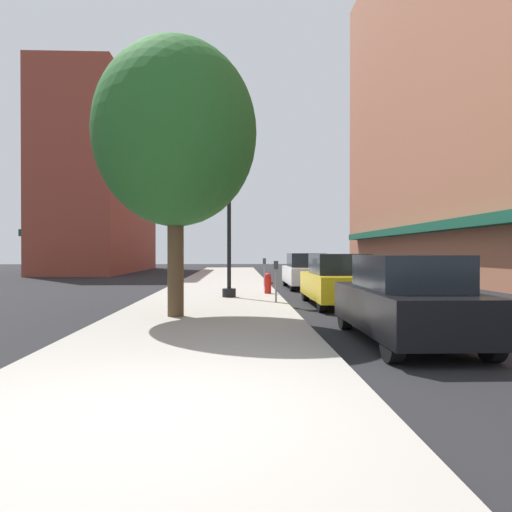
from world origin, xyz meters
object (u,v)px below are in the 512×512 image
car_black (406,300)px  car_white (305,271)px  lamppost (229,210)px  car_yellow (337,281)px  fire_hydrant (268,283)px  parking_meter_near (276,276)px  tree_near (175,134)px  parking_meter_far (264,269)px

car_black → car_white: 13.27m
car_white → car_black: bearing=-89.6°
lamppost → car_yellow: bearing=-28.1°
fire_hydrant → parking_meter_near: bearing=-88.8°
car_white → tree_near: bearing=-114.2°
parking_meter_far → car_white: bearing=10.0°
fire_hydrant → parking_meter_far: (0.07, 3.57, 0.43)m
car_black → parking_meter_near: bearing=106.7°
fire_hydrant → parking_meter_far: parking_meter_far is taller
parking_meter_far → car_black: car_black is taller
parking_meter_far → car_black: (1.95, -12.92, -0.14)m
parking_meter_near → parking_meter_far: 6.64m
fire_hydrant → tree_near: size_ratio=0.12×
fire_hydrant → parking_meter_far: 3.59m
fire_hydrant → car_black: bearing=-77.8°
tree_near → car_black: 6.78m
tree_near → car_yellow: bearing=33.5°
car_yellow → car_white: same height
tree_near → car_black: tree_near is taller
lamppost → tree_near: tree_near is taller
lamppost → car_white: lamppost is taller
parking_meter_near → car_white: (1.95, 6.99, -0.14)m
car_black → car_yellow: (0.00, 6.12, 0.00)m
parking_meter_near → tree_near: tree_near is taller
tree_near → car_black: bearing=-32.6°
parking_meter_near → car_white: car_white is taller
lamppost → car_white: size_ratio=1.37×
fire_hydrant → parking_meter_near: 3.11m
parking_meter_near → car_yellow: size_ratio=0.30×
lamppost → tree_near: bearing=-103.9°
lamppost → fire_hydrant: bearing=43.2°
tree_near → car_black: size_ratio=1.59×
parking_meter_far → car_white: car_white is taller
parking_meter_far → car_yellow: 7.08m
parking_meter_far → tree_near: size_ratio=0.19×
parking_meter_far → tree_near: (-2.76, -9.91, 3.69)m
car_black → car_white: size_ratio=1.00×
lamppost → parking_meter_near: size_ratio=4.50×
parking_meter_near → car_yellow: car_yellow is taller
tree_near → car_yellow: size_ratio=1.59×
parking_meter_far → car_yellow: car_yellow is taller
lamppost → car_yellow: lamppost is taller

